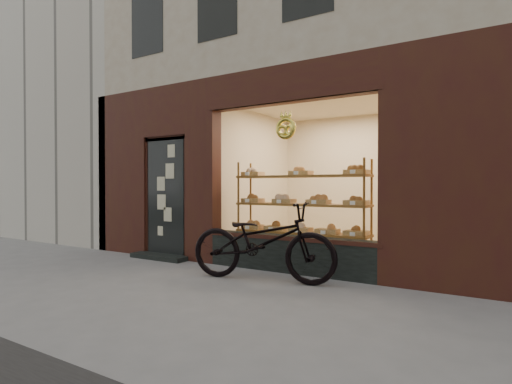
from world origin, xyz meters
The scene contains 4 objects.
ground centered at (0.00, 0.00, 0.00)m, with size 90.00×90.00×0.00m, color slate.
neighbor_left centered at (-9.60, 5.50, 4.50)m, with size 12.00×7.00×9.00m, color #BBB8AD.
display_shelf centered at (0.45, 2.55, 0.83)m, with size 2.20×0.45×1.70m.
bicycle centered at (0.39, 1.43, 0.54)m, with size 0.72×2.06×1.08m, color black.
Camera 1 is at (3.15, -3.25, 1.29)m, focal length 28.00 mm.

